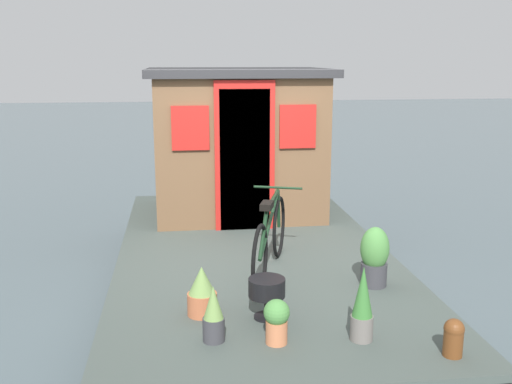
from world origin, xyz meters
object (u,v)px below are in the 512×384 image
at_px(bicycle, 270,238).
at_px(houseboat_cabin, 238,141).
at_px(potted_plant_rosemary, 202,292).
at_px(charcoal_grill, 267,290).
at_px(potted_plant_thyme, 214,315).
at_px(potted_plant_ivy, 277,320).
at_px(potted_plant_sage, 362,305).
at_px(mooring_bollard, 454,336).
at_px(potted_plant_geranium, 374,256).

bearing_deg(bicycle, houseboat_cabin, 1.69).
xyz_separation_m(potted_plant_rosemary, charcoal_grill, (-0.13, -0.51, 0.05)).
bearing_deg(potted_plant_thyme, potted_plant_ivy, -101.72).
distance_m(bicycle, potted_plant_thyme, 1.49).
bearing_deg(charcoal_grill, bicycle, -10.29).
height_order(potted_plant_thyme, potted_plant_sage, potted_plant_sage).
bearing_deg(mooring_bollard, bicycle, 29.95).
distance_m(houseboat_cabin, potted_plant_thyme, 3.86).
xyz_separation_m(houseboat_cabin, potted_plant_sage, (-3.87, -0.53, -0.69)).
height_order(bicycle, potted_plant_rosemary, bicycle).
height_order(houseboat_cabin, bicycle, houseboat_cabin).
distance_m(houseboat_cabin, bicycle, 2.48).
bearing_deg(potted_plant_sage, mooring_bollard, -119.53).
bearing_deg(potted_plant_ivy, mooring_bollard, -106.19).
height_order(houseboat_cabin, potted_plant_ivy, houseboat_cabin).
bearing_deg(mooring_bollard, potted_plant_geranium, 5.37).
bearing_deg(mooring_bollard, potted_plant_thyme, 75.02).
height_order(houseboat_cabin, potted_plant_geranium, houseboat_cabin).
bearing_deg(potted_plant_thyme, potted_plant_sage, -96.44).
relative_size(potted_plant_rosemary, potted_plant_thyme, 0.95).
bearing_deg(potted_plant_rosemary, houseboat_cabin, -10.79).
bearing_deg(potted_plant_ivy, potted_plant_geranium, -46.81).
distance_m(potted_plant_sage, charcoal_grill, 0.79).
bearing_deg(potted_plant_rosemary, charcoal_grill, -104.58).
bearing_deg(bicycle, potted_plant_rosemary, 141.29).
bearing_deg(potted_plant_ivy, charcoal_grill, 1.12).
height_order(charcoal_grill, mooring_bollard, charcoal_grill).
bearing_deg(houseboat_cabin, potted_plant_geranium, -161.07).
bearing_deg(potted_plant_geranium, houseboat_cabin, 18.93).
bearing_deg(bicycle, potted_plant_geranium, -115.39).
xyz_separation_m(potted_plant_thyme, charcoal_grill, (0.34, -0.45, 0.04)).
distance_m(potted_plant_rosemary, charcoal_grill, 0.53).
height_order(potted_plant_ivy, charcoal_grill, potted_plant_ivy).
xyz_separation_m(houseboat_cabin, potted_plant_geranium, (-2.83, -0.97, -0.69)).
bearing_deg(houseboat_cabin, potted_plant_sage, -172.14).
bearing_deg(potted_plant_rosemary, potted_plant_ivy, -137.52).
bearing_deg(potted_plant_sage, potted_plant_ivy, 87.43).
bearing_deg(potted_plant_geranium, charcoal_grill, 117.87).
xyz_separation_m(potted_plant_thyme, mooring_bollard, (-0.44, -1.66, -0.06)).
xyz_separation_m(houseboat_cabin, potted_plant_rosemary, (-3.27, 0.62, -0.77)).
xyz_separation_m(houseboat_cabin, potted_plant_thyme, (-3.74, 0.56, -0.76)).
relative_size(potted_plant_sage, mooring_bollard, 2.08).
relative_size(bicycle, potted_plant_ivy, 4.82).
bearing_deg(potted_plant_ivy, bicycle, -6.87).
relative_size(potted_plant_geranium, mooring_bollard, 2.01).
bearing_deg(mooring_bollard, potted_plant_ivy, 73.81).
xyz_separation_m(houseboat_cabin, mooring_bollard, (-4.19, -1.10, -0.82)).
bearing_deg(potted_plant_sage, potted_plant_thyme, 83.56).
xyz_separation_m(potted_plant_ivy, charcoal_grill, (0.44, 0.01, 0.06)).
bearing_deg(potted_plant_thyme, bicycle, -25.12).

